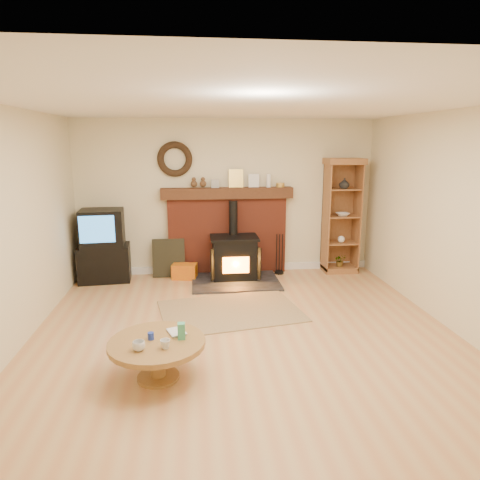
{
  "coord_description": "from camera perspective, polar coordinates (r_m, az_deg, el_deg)",
  "views": [
    {
      "loc": [
        -0.57,
        -4.46,
        2.22
      ],
      "look_at": [
        0.03,
        1.0,
        0.96
      ],
      "focal_mm": 32.0,
      "sensor_mm": 36.0,
      "label": 1
    }
  ],
  "objects": [
    {
      "name": "ground",
      "position": [
        5.02,
        0.9,
        -13.35
      ],
      "size": [
        5.5,
        5.5,
        0.0
      ],
      "primitive_type": "plane",
      "color": "tan",
      "rests_on": "ground"
    },
    {
      "name": "room_shell",
      "position": [
        4.62,
        0.6,
        6.64
      ],
      "size": [
        5.02,
        5.52,
        2.61
      ],
      "color": "beige",
      "rests_on": "ground"
    },
    {
      "name": "chimney_breast",
      "position": [
        7.29,
        -1.69,
        1.7
      ],
      "size": [
        2.2,
        0.22,
        1.78
      ],
      "color": "maroon",
      "rests_on": "ground"
    },
    {
      "name": "wood_stove",
      "position": [
        7.02,
        -0.75,
        -2.53
      ],
      "size": [
        1.4,
        1.0,
        1.28
      ],
      "color": "black",
      "rests_on": "ground"
    },
    {
      "name": "area_rug",
      "position": [
        5.82,
        -1.29,
        -9.43
      ],
      "size": [
        2.01,
        1.55,
        0.01
      ],
      "primitive_type": "cube",
      "rotation": [
        0.0,
        0.0,
        0.18
      ],
      "color": "brown",
      "rests_on": "ground"
    },
    {
      "name": "tv_unit",
      "position": [
        7.28,
        -17.72,
        -0.88
      ],
      "size": [
        0.84,
        0.62,
        1.18
      ],
      "color": "black",
      "rests_on": "ground"
    },
    {
      "name": "curio_cabinet",
      "position": [
        7.56,
        13.32,
        3.14
      ],
      "size": [
        0.63,
        0.45,
        1.96
      ],
      "color": "brown",
      "rests_on": "ground"
    },
    {
      "name": "firelog_box",
      "position": [
        7.18,
        -7.39,
        -4.17
      ],
      "size": [
        0.44,
        0.32,
        0.25
      ],
      "primitive_type": "cube",
      "rotation": [
        0.0,
        0.0,
        -0.19
      ],
      "color": "yellow",
      "rests_on": "ground"
    },
    {
      "name": "leaning_painting",
      "position": [
        7.28,
        -9.49,
        -2.38
      ],
      "size": [
        0.54,
        0.14,
        0.64
      ],
      "primitive_type": "cube",
      "rotation": [
        -0.17,
        0.0,
        0.0
      ],
      "color": "black",
      "rests_on": "ground"
    },
    {
      "name": "fire_tools",
      "position": [
        7.41,
        5.24,
        -3.49
      ],
      "size": [
        0.16,
        0.16,
        0.7
      ],
      "color": "black",
      "rests_on": "ground"
    },
    {
      "name": "coffee_table",
      "position": [
        4.25,
        -10.98,
        -13.95
      ],
      "size": [
        0.92,
        0.92,
        0.55
      ],
      "color": "brown",
      "rests_on": "ground"
    }
  ]
}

